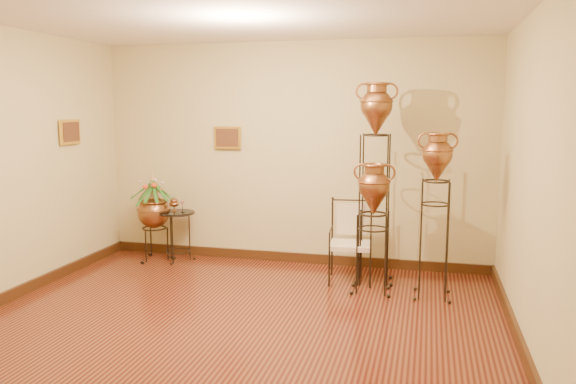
% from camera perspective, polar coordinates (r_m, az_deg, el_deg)
% --- Properties ---
extents(ground, '(5.00, 5.00, 0.00)m').
position_cam_1_polar(ground, '(5.12, -6.48, -14.33)').
color(ground, brown).
rests_on(ground, ground).
extents(room_shell, '(5.02, 5.02, 2.81)m').
position_cam_1_polar(room_shell, '(4.73, -6.87, 5.42)').
color(room_shell, '#CDB984').
rests_on(room_shell, ground).
extents(amphora_tall, '(0.59, 0.59, 2.28)m').
position_cam_1_polar(amphora_tall, '(6.32, 8.79, 1.02)').
color(amphora_tall, black).
rests_on(amphora_tall, ground).
extents(amphora_mid, '(0.51, 0.51, 1.76)m').
position_cam_1_polar(amphora_mid, '(6.02, 14.70, -2.22)').
color(amphora_mid, black).
rests_on(amphora_mid, ground).
extents(amphora_short, '(0.46, 0.46, 1.43)m').
position_cam_1_polar(amphora_short, '(6.13, 8.63, -3.54)').
color(amphora_short, black).
rests_on(amphora_short, ground).
extents(planter_urn, '(0.78, 0.78, 1.23)m').
position_cam_1_polar(planter_urn, '(7.53, -13.49, -1.62)').
color(planter_urn, black).
rests_on(planter_urn, ground).
extents(armchair, '(0.57, 0.54, 0.93)m').
position_cam_1_polar(armchair, '(6.47, 6.39, -5.05)').
color(armchair, black).
rests_on(armchair, ground).
extents(side_table, '(0.58, 0.58, 0.83)m').
position_cam_1_polar(side_table, '(7.45, -11.16, -4.34)').
color(side_table, black).
rests_on(side_table, ground).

